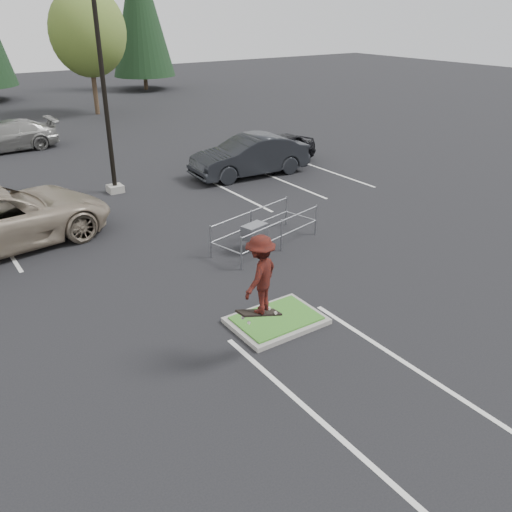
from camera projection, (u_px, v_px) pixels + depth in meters
ground at (276, 323)px, 13.23m from camera, size 120.00×120.00×0.00m
grass_median at (276, 320)px, 13.20m from camera, size 2.20×1.60×0.16m
stall_lines at (129, 252)px, 17.06m from camera, size 22.62×17.60×0.01m
light_pole at (103, 78)px, 20.57m from camera, size 0.70×0.60×10.12m
decid_c at (88, 35)px, 36.45m from camera, size 5.12×5.12×8.38m
conif_c at (140, 8)px, 47.12m from camera, size 5.50×5.50×12.50m
cart_corral at (257, 230)px, 16.95m from camera, size 3.90×2.17×1.05m
skateboarder at (259, 275)px, 11.00m from camera, size 1.27×1.09×1.95m
car_r_charc at (250, 156)px, 24.39m from camera, size 5.51×2.23×1.78m
car_r_black at (278, 150)px, 25.88m from camera, size 4.74×2.91×1.51m
car_far_silver at (5, 136)px, 28.55m from camera, size 5.37×2.27×1.55m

